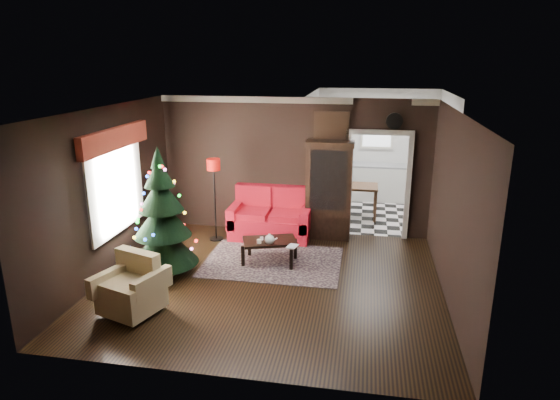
% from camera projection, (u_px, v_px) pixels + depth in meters
% --- Properties ---
extents(floor, '(5.50, 5.50, 0.00)m').
position_uv_depth(floor, '(270.00, 282.00, 7.98)').
color(floor, black).
rests_on(floor, ground).
extents(ceiling, '(5.50, 5.50, 0.00)m').
position_uv_depth(ceiling, '(269.00, 110.00, 7.18)').
color(ceiling, white).
rests_on(ceiling, ground).
extents(wall_back, '(5.50, 0.00, 5.50)m').
position_uv_depth(wall_back, '(294.00, 166.00, 9.94)').
color(wall_back, black).
rests_on(wall_back, ground).
extents(wall_front, '(5.50, 0.00, 5.50)m').
position_uv_depth(wall_front, '(224.00, 266.00, 5.22)').
color(wall_front, black).
rests_on(wall_front, ground).
extents(wall_left, '(0.00, 5.50, 5.50)m').
position_uv_depth(wall_left, '(107.00, 192.00, 8.04)').
color(wall_left, black).
rests_on(wall_left, ground).
extents(wall_right, '(0.00, 5.50, 5.50)m').
position_uv_depth(wall_right, '(454.00, 210.00, 7.11)').
color(wall_right, black).
rests_on(wall_right, ground).
extents(doorway, '(1.10, 0.10, 2.10)m').
position_uv_depth(doorway, '(377.00, 187.00, 9.75)').
color(doorway, silver).
rests_on(doorway, ground).
extents(left_window, '(0.05, 1.60, 1.40)m').
position_uv_depth(left_window, '(115.00, 187.00, 8.21)').
color(left_window, white).
rests_on(left_window, wall_left).
extents(valance, '(0.12, 2.10, 0.35)m').
position_uv_depth(valance, '(115.00, 139.00, 7.96)').
color(valance, maroon).
rests_on(valance, wall_left).
extents(kitchen_floor, '(3.00, 3.00, 0.00)m').
position_uv_depth(kitchen_floor, '(374.00, 213.00, 11.46)').
color(kitchen_floor, white).
rests_on(kitchen_floor, ground).
extents(kitchen_window, '(0.70, 0.06, 0.70)m').
position_uv_depth(kitchen_window, '(377.00, 133.00, 12.35)').
color(kitchen_window, white).
rests_on(kitchen_window, ground).
extents(rug, '(2.44, 1.78, 0.01)m').
position_uv_depth(rug, '(273.00, 262.00, 8.76)').
color(rug, '#3A2536').
rests_on(rug, ground).
extents(loveseat, '(1.70, 0.90, 1.00)m').
position_uv_depth(loveseat, '(271.00, 214.00, 9.84)').
color(loveseat, maroon).
rests_on(loveseat, ground).
extents(curio_cabinet, '(0.90, 0.45, 1.90)m').
position_uv_depth(curio_cabinet, '(329.00, 192.00, 9.72)').
color(curio_cabinet, black).
rests_on(curio_cabinet, ground).
extents(floor_lamp, '(0.32, 0.32, 1.66)m').
position_uv_depth(floor_lamp, '(215.00, 200.00, 9.61)').
color(floor_lamp, black).
rests_on(floor_lamp, ground).
extents(christmas_tree, '(1.30, 1.30, 2.16)m').
position_uv_depth(christmas_tree, '(162.00, 215.00, 8.01)').
color(christmas_tree, black).
rests_on(christmas_tree, ground).
extents(armchair, '(0.98, 0.98, 0.79)m').
position_uv_depth(armchair, '(131.00, 284.00, 6.88)').
color(armchair, beige).
rests_on(armchair, ground).
extents(coffee_table, '(1.06, 0.83, 0.42)m').
position_uv_depth(coffee_table, '(270.00, 251.00, 8.68)').
color(coffee_table, black).
rests_on(coffee_table, rug).
extents(teapot, '(0.26, 0.26, 0.18)m').
position_uv_depth(teapot, '(269.00, 239.00, 8.40)').
color(teapot, silver).
rests_on(teapot, coffee_table).
extents(cup_a, '(0.07, 0.07, 0.05)m').
position_uv_depth(cup_a, '(262.00, 238.00, 8.62)').
color(cup_a, white).
rests_on(cup_a, coffee_table).
extents(cup_b, '(0.09, 0.09, 0.07)m').
position_uv_depth(cup_b, '(259.00, 241.00, 8.46)').
color(cup_b, white).
rests_on(cup_b, coffee_table).
extents(book, '(0.16, 0.05, 0.22)m').
position_uv_depth(book, '(288.00, 240.00, 8.32)').
color(book, '#9B7D5A').
rests_on(book, coffee_table).
extents(wall_clock, '(0.32, 0.32, 0.06)m').
position_uv_depth(wall_clock, '(394.00, 121.00, 9.28)').
color(wall_clock, white).
rests_on(wall_clock, wall_back).
extents(painting, '(0.62, 0.05, 0.52)m').
position_uv_depth(painting, '(331.00, 126.00, 9.53)').
color(painting, '#BC7F3D').
rests_on(painting, wall_back).
extents(kitchen_counter, '(1.80, 0.60, 0.90)m').
position_uv_depth(kitchen_counter, '(374.00, 183.00, 12.47)').
color(kitchen_counter, white).
rests_on(kitchen_counter, ground).
extents(kitchen_table, '(0.70, 0.70, 0.75)m').
position_uv_depth(kitchen_table, '(361.00, 201.00, 11.12)').
color(kitchen_table, brown).
rests_on(kitchen_table, ground).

